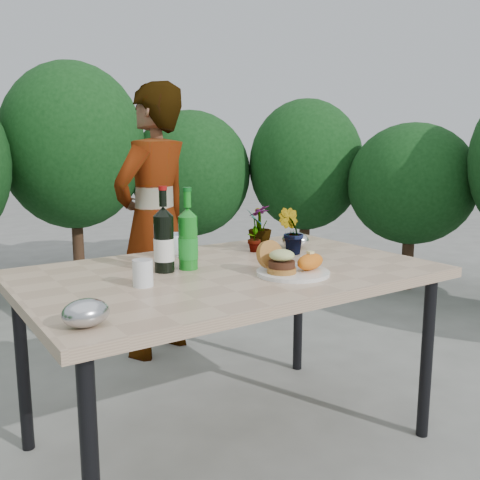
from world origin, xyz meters
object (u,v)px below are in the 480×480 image
patio_table (229,283)px  dinner_plate (293,273)px  wine_bottle (164,241)px  person (155,222)px

patio_table → dinner_plate: (0.15, -0.21, 0.06)m
patio_table → wine_bottle: size_ratio=4.79×
dinner_plate → wine_bottle: size_ratio=0.84×
patio_table → person: person is taller
wine_bottle → person: 1.07m
wine_bottle → dinner_plate: bearing=-25.8°
wine_bottle → patio_table: bearing=-10.6°
patio_table → dinner_plate: bearing=-54.0°
dinner_plate → person: 1.30m
patio_table → wine_bottle: 0.31m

